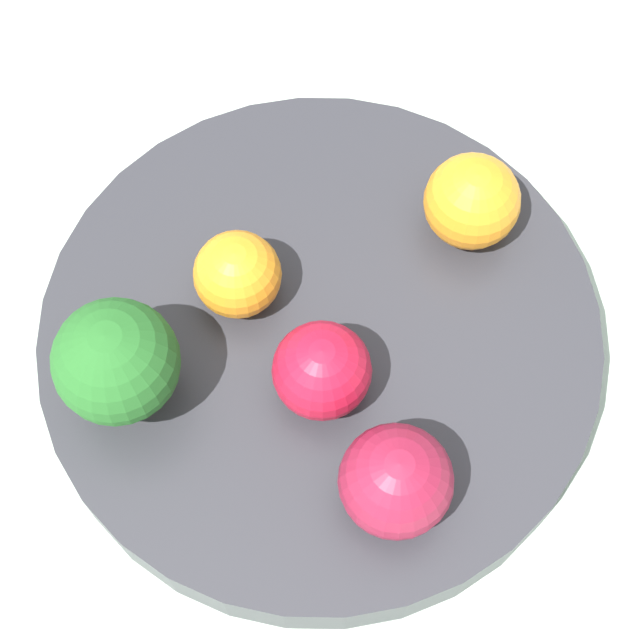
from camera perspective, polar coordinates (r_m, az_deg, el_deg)
The scene contains 8 objects.
ground_plane at distance 0.55m, azimuth -0.00°, elevation -2.68°, with size 6.00×6.00×0.00m, color gray.
table_surface at distance 0.54m, azimuth -0.00°, elevation -2.29°, with size 1.20×1.20×0.02m.
bowl at distance 0.52m, azimuth -0.00°, elevation -1.19°, with size 0.27×0.27×0.03m.
broccoli at distance 0.47m, azimuth -10.79°, elevation -2.27°, with size 0.06×0.06×0.07m.
apple_red at distance 0.45m, azimuth 4.07°, elevation -8.57°, with size 0.05×0.05×0.05m.
apple_green at distance 0.47m, azimuth 0.10°, elevation -2.71°, with size 0.04×0.04×0.04m.
orange_front at distance 0.52m, azimuth 8.11°, elevation 6.29°, with size 0.05×0.05×0.05m.
orange_back at distance 0.50m, azimuth -4.43°, elevation 2.43°, with size 0.04×0.04×0.04m.
Camera 1 is at (0.20, -0.06, 0.51)m, focal length 60.00 mm.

